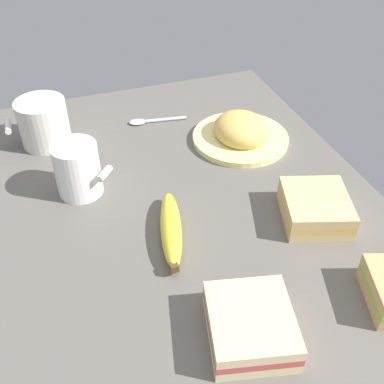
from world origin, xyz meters
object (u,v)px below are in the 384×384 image
object	(u,v)px
sandwich_side	(315,208)
coffee_mug_milky	(78,169)
coffee_mug_black	(43,122)
sandwich_extra	(250,325)
plate_of_food	(241,133)
banana	(171,229)
spoon	(148,121)

from	to	relation	value
sandwich_side	coffee_mug_milky	bearing A→B (deg)	60.63
coffee_mug_black	sandwich_extra	size ratio (longest dim) A/B	0.88
plate_of_food	banana	world-z (taller)	plate_of_food
sandwich_extra	coffee_mug_milky	bearing A→B (deg)	23.21
coffee_mug_black	coffee_mug_milky	size ratio (longest dim) A/B	1.27
coffee_mug_milky	spoon	size ratio (longest dim) A/B	0.76
sandwich_side	spoon	world-z (taller)	sandwich_side
coffee_mug_black	banana	xyz separation A→B (cm)	(-33.57, -15.53, -3.09)
sandwich_side	sandwich_extra	size ratio (longest dim) A/B	1.02
plate_of_food	sandwich_extra	xyz separation A→B (cm)	(-41.71, 17.21, 0.28)
coffee_mug_milky	sandwich_extra	distance (cm)	39.42
coffee_mug_milky	sandwich_side	world-z (taller)	coffee_mug_milky
coffee_mug_black	sandwich_extra	world-z (taller)	coffee_mug_black
coffee_mug_milky	banana	distance (cm)	19.83
coffee_mug_milky	sandwich_side	xyz separation A→B (cm)	(-19.51, -34.67, -2.65)
plate_of_food	sandwich_extra	world-z (taller)	plate_of_food
plate_of_food	banana	size ratio (longest dim) A/B	1.13
coffee_mug_black	sandwich_extra	xyz separation A→B (cm)	(-53.86, -19.55, -2.52)
coffee_mug_milky	sandwich_extra	world-z (taller)	coffee_mug_milky
sandwich_extra	spoon	xyz separation A→B (cm)	(54.68, -1.59, -1.82)
banana	spoon	size ratio (longest dim) A/B	1.37
plate_of_food	coffee_mug_milky	bearing A→B (deg)	99.66
banana	spoon	bearing A→B (deg)	-9.27
sandwich_side	banana	distance (cm)	23.49
sandwich_side	coffee_mug_black	bearing A→B (deg)	46.13
sandwich_extra	spoon	size ratio (longest dim) A/B	1.09
sandwich_side	banana	world-z (taller)	sandwich_side
coffee_mug_milky	banana	world-z (taller)	coffee_mug_milky
coffee_mug_black	plate_of_food	bearing A→B (deg)	-108.28
coffee_mug_milky	sandwich_side	size ratio (longest dim) A/B	0.68
plate_of_food	spoon	xyz separation A→B (cm)	(12.96, 15.62, -1.54)
sandwich_extra	banana	distance (cm)	20.70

